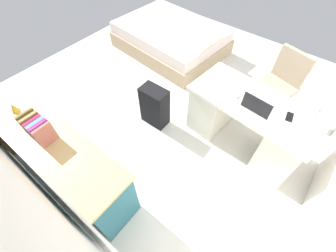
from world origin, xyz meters
name	(u,v)px	position (x,y,z in m)	size (l,w,h in m)	color
ground_plane	(177,103)	(0.00, 0.00, 0.00)	(5.25, 5.25, 0.00)	silver
desk	(247,123)	(-1.08, 0.04, 0.39)	(1.49, 0.79, 0.75)	silver
office_chair	(276,88)	(-1.13, -0.75, 0.42)	(0.57, 0.57, 0.94)	black
credenza	(64,160)	(0.23, 1.75, 0.39)	(1.80, 0.48, 0.78)	#235B6B
bed	(171,38)	(0.96, -1.09, 0.24)	(2.01, 1.56, 0.58)	tan
suitcase_black	(155,106)	(0.04, 0.47, 0.30)	(0.36, 0.22, 0.60)	black
laptop	(258,107)	(-1.13, 0.14, 0.80)	(0.33, 0.25, 0.21)	silver
computer_mouse	(238,95)	(-0.88, 0.07, 0.76)	(0.06, 0.10, 0.03)	white
cell_phone_near_laptop	(289,117)	(-1.45, 0.02, 0.75)	(0.07, 0.14, 0.01)	black
desk_lamp	(314,111)	(-1.59, 0.09, 1.00)	(0.16, 0.11, 0.34)	silver
book_row	(38,128)	(0.32, 1.75, 0.89)	(0.31, 0.17, 0.24)	#AD6054
figurine_small	(14,108)	(0.80, 1.75, 0.84)	(0.08, 0.08, 0.11)	gold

